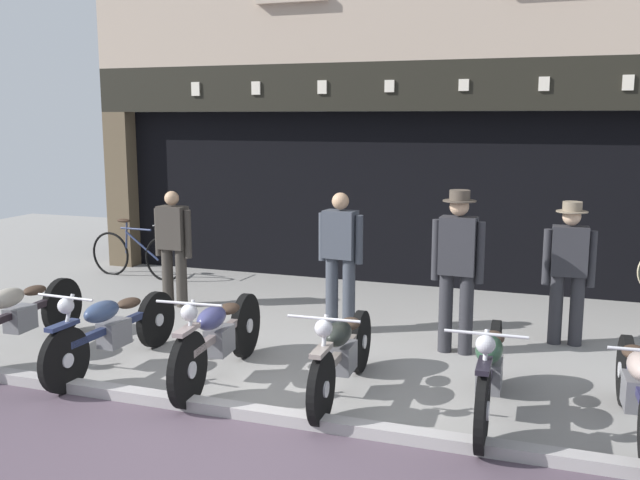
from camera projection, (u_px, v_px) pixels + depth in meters
name	position (u px, v px, depth m)	size (l,w,h in m)	color
shop_facade	(417.00, 161.00, 12.13)	(10.09, 4.42, 6.70)	black
motorcycle_far_left	(19.00, 315.00, 7.58)	(0.62, 2.10, 0.92)	black
motorcycle_left	(112.00, 328.00, 7.13)	(0.62, 2.05, 0.90)	black
motorcycle_center_left	(219.00, 336.00, 6.81)	(0.62, 2.06, 0.94)	black
motorcycle_center	(342.00, 352.00, 6.40)	(0.62, 1.93, 0.91)	black
motorcycle_center_right	(489.00, 370.00, 5.91)	(0.62, 1.97, 0.92)	black
motorcycle_right	(638.00, 386.00, 5.58)	(0.62, 1.93, 0.91)	black
salesman_left	(173.00, 243.00, 9.45)	(0.56, 0.26, 1.55)	#38332D
shopkeeper_center	(341.00, 256.00, 8.28)	(0.56, 0.27, 1.66)	#3D424C
salesman_right	(457.00, 263.00, 7.51)	(0.56, 0.35, 1.76)	#2D2D33
assistant_far_right	(569.00, 267.00, 7.81)	(0.56, 0.34, 1.61)	#2D2D33
advert_board_near	(297.00, 161.00, 11.16)	(0.81, 0.03, 1.01)	silver
advert_board_far	(241.00, 156.00, 11.47)	(0.70, 0.03, 1.06)	beige
leaning_bicycle	(136.00, 254.00, 11.22)	(1.76, 0.50, 0.95)	black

